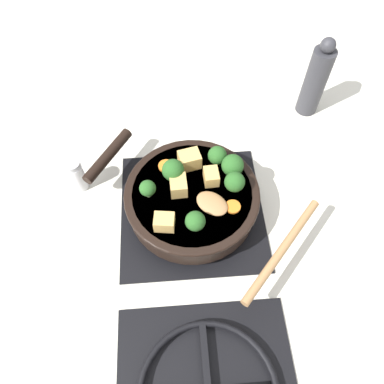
{
  "coord_description": "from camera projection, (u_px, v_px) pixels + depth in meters",
  "views": [
    {
      "loc": [
        0.03,
        0.4,
        0.72
      ],
      "look_at": [
        0.0,
        0.0,
        0.08
      ],
      "focal_mm": 35.0,
      "sensor_mm": 36.0,
      "label": 1
    }
  ],
  "objects": [
    {
      "name": "ground_plane",
      "position": [
        192.0,
        211.0,
        0.83
      ],
      "size": [
        2.4,
        2.4,
        0.0
      ],
      "primitive_type": "plane",
      "color": "silver"
    },
    {
      "name": "front_burner_grate",
      "position": [
        192.0,
        209.0,
        0.82
      ],
      "size": [
        0.31,
        0.31,
        0.03
      ],
      "color": "black",
      "rests_on": "ground_plane"
    },
    {
      "name": "skillet_pan",
      "position": [
        191.0,
        198.0,
        0.78
      ],
      "size": [
        0.37,
        0.33,
        0.05
      ],
      "color": "black",
      "rests_on": "front_burner_grate"
    },
    {
      "name": "wooden_spoon",
      "position": [
        252.0,
        229.0,
        0.7
      ],
      "size": [
        0.25,
        0.25,
        0.02
      ],
      "color": "#A87A4C",
      "rests_on": "skillet_pan"
    },
    {
      "name": "tofu_cube_center_large",
      "position": [
        178.0,
        185.0,
        0.75
      ],
      "size": [
        0.03,
        0.04,
        0.03
      ],
      "primitive_type": "cube",
      "rotation": [
        0.0,
        0.0,
        1.61
      ],
      "color": "tan",
      "rests_on": "skillet_pan"
    },
    {
      "name": "tofu_cube_near_handle",
      "position": [
        211.0,
        177.0,
        0.76
      ],
      "size": [
        0.03,
        0.04,
        0.03
      ],
      "primitive_type": "cube",
      "rotation": [
        0.0,
        0.0,
        4.77
      ],
      "color": "tan",
      "rests_on": "skillet_pan"
    },
    {
      "name": "tofu_cube_east_chunk",
      "position": [
        191.0,
        160.0,
        0.78
      ],
      "size": [
        0.05,
        0.04,
        0.04
      ],
      "primitive_type": "cube",
      "rotation": [
        0.0,
        0.0,
        0.22
      ],
      "color": "tan",
      "rests_on": "skillet_pan"
    },
    {
      "name": "tofu_cube_west_chunk",
      "position": [
        164.0,
        222.0,
        0.7
      ],
      "size": [
        0.04,
        0.04,
        0.03
      ],
      "primitive_type": "cube",
      "rotation": [
        0.0,
        0.0,
        6.15
      ],
      "color": "tan",
      "rests_on": "skillet_pan"
    },
    {
      "name": "broccoli_floret_near_spoon",
      "position": [
        217.0,
        155.0,
        0.77
      ],
      "size": [
        0.04,
        0.04,
        0.05
      ],
      "color": "#709956",
      "rests_on": "skillet_pan"
    },
    {
      "name": "broccoli_floret_center_top",
      "position": [
        233.0,
        165.0,
        0.76
      ],
      "size": [
        0.05,
        0.05,
        0.05
      ],
      "color": "#709956",
      "rests_on": "skillet_pan"
    },
    {
      "name": "broccoli_floret_east_rim",
      "position": [
        197.0,
        221.0,
        0.69
      ],
      "size": [
        0.04,
        0.04,
        0.05
      ],
      "color": "#709956",
      "rests_on": "skillet_pan"
    },
    {
      "name": "broccoli_floret_west_rim",
      "position": [
        148.0,
        186.0,
        0.74
      ],
      "size": [
        0.03,
        0.03,
        0.04
      ],
      "color": "#709956",
      "rests_on": "skillet_pan"
    },
    {
      "name": "broccoli_floret_north_edge",
      "position": [
        235.0,
        184.0,
        0.74
      ],
      "size": [
        0.04,
        0.04,
        0.05
      ],
      "color": "#709956",
      "rests_on": "skillet_pan"
    },
    {
      "name": "broccoli_floret_south_cluster",
      "position": [
        173.0,
        170.0,
        0.75
      ],
      "size": [
        0.05,
        0.05,
        0.05
      ],
      "color": "#709956",
      "rests_on": "skillet_pan"
    },
    {
      "name": "carrot_slice_orange_thin",
      "position": [
        233.0,
        207.0,
        0.74
      ],
      "size": [
        0.03,
        0.03,
        0.01
      ],
      "primitive_type": "cylinder",
      "color": "orange",
      "rests_on": "skillet_pan"
    },
    {
      "name": "carrot_slice_near_center",
      "position": [
        166.0,
        166.0,
        0.79
      ],
      "size": [
        0.03,
        0.03,
        0.01
      ],
      "primitive_type": "cylinder",
      "color": "orange",
      "rests_on": "skillet_pan"
    },
    {
      "name": "pepper_mill",
      "position": [
        316.0,
        80.0,
        0.91
      ],
      "size": [
        0.05,
        0.05,
        0.21
      ],
      "color": "#333338",
      "rests_on": "ground_plane"
    },
    {
      "name": "salt_shaker",
      "position": [
        77.0,
        175.0,
        0.82
      ],
      "size": [
        0.04,
        0.04,
        0.09
      ],
      "color": "white",
      "rests_on": "ground_plane"
    }
  ]
}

